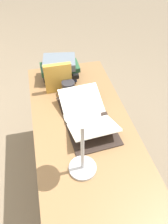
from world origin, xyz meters
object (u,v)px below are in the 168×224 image
Objects in this scene: reading_lamp at (82,122)px; book_stack_tall at (60,69)px; open_book at (87,116)px; book_standing_upright at (58,78)px; coffee_mug at (68,88)px.

book_stack_tall is at bearing -0.67° from reading_lamp.
open_book is 0.37m from book_standing_upright.
reading_lamp is at bearing 179.33° from book_stack_tall.
reading_lamp is at bearing 158.89° from open_book.
book_stack_tall reaches higher than open_book.
book_standing_upright is at bearing 167.85° from book_stack_tall.
open_book is 0.29m from coffee_mug.
coffee_mug is at bearing -172.08° from book_stack_tall.
reading_lamp reaches higher than book_standing_upright.
book_standing_upright reaches higher than open_book.
open_book is at bearing -168.79° from book_stack_tall.
open_book is 0.50m from reading_lamp.
open_book is at bearing -159.15° from book_standing_upright.
reading_lamp is at bearing -178.40° from book_standing_upright.
book_stack_tall is (0.49, 0.10, 0.06)m from open_book.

